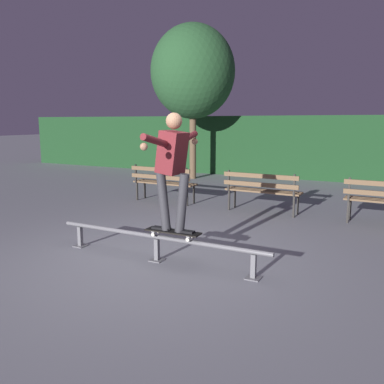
{
  "coord_description": "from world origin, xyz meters",
  "views": [
    {
      "loc": [
        2.88,
        -4.52,
        1.9
      ],
      "look_at": [
        0.13,
        0.75,
        0.85
      ],
      "focal_mm": 37.42,
      "sensor_mm": 36.0,
      "label": 1
    }
  ],
  "objects_px": {
    "skateboarder": "(173,162)",
    "park_bench_left_center": "(262,188)",
    "grind_rail": "(157,241)",
    "skateboard": "(173,232)",
    "tree_far_left": "(193,72)",
    "park_bench_leftmost": "(163,180)"
  },
  "relations": [
    {
      "from": "grind_rail",
      "to": "tree_far_left",
      "type": "xyz_separation_m",
      "value": [
        -3.3,
        7.42,
        3.19
      ]
    },
    {
      "from": "grind_rail",
      "to": "skateboard",
      "type": "distance_m",
      "value": 0.31
    },
    {
      "from": "grind_rail",
      "to": "park_bench_left_center",
      "type": "bearing_deg",
      "value": 83.99
    },
    {
      "from": "skateboarder",
      "to": "tree_far_left",
      "type": "relative_size",
      "value": 0.31
    },
    {
      "from": "grind_rail",
      "to": "park_bench_leftmost",
      "type": "xyz_separation_m",
      "value": [
        -2.05,
        3.49,
        0.26
      ]
    },
    {
      "from": "skateboarder",
      "to": "skateboard",
      "type": "bearing_deg",
      "value": -178.95
    },
    {
      "from": "skateboard",
      "to": "skateboarder",
      "type": "relative_size",
      "value": 0.5
    },
    {
      "from": "skateboarder",
      "to": "park_bench_leftmost",
      "type": "relative_size",
      "value": 0.97
    },
    {
      "from": "skateboarder",
      "to": "park_bench_left_center",
      "type": "distance_m",
      "value": 3.59
    },
    {
      "from": "skateboarder",
      "to": "park_bench_leftmost",
      "type": "bearing_deg",
      "value": 123.55
    },
    {
      "from": "grind_rail",
      "to": "skateboard",
      "type": "xyz_separation_m",
      "value": [
        0.26,
        0.0,
        0.17
      ]
    },
    {
      "from": "grind_rail",
      "to": "skateboarder",
      "type": "relative_size",
      "value": 2.11
    },
    {
      "from": "skateboarder",
      "to": "tree_far_left",
      "type": "distance_m",
      "value": 8.49
    },
    {
      "from": "grind_rail",
      "to": "skateboarder",
      "type": "height_order",
      "value": "skateboarder"
    },
    {
      "from": "skateboarder",
      "to": "park_bench_left_center",
      "type": "height_order",
      "value": "skateboarder"
    },
    {
      "from": "skateboard",
      "to": "park_bench_leftmost",
      "type": "distance_m",
      "value": 4.19
    },
    {
      "from": "skateboarder",
      "to": "park_bench_leftmost",
      "type": "xyz_separation_m",
      "value": [
        -2.31,
        3.49,
        -0.84
      ]
    },
    {
      "from": "park_bench_left_center",
      "to": "tree_far_left",
      "type": "bearing_deg",
      "value": 133.02
    },
    {
      "from": "park_bench_leftmost",
      "to": "park_bench_left_center",
      "type": "bearing_deg",
      "value": 0.0
    },
    {
      "from": "tree_far_left",
      "to": "skateboarder",
      "type": "bearing_deg",
      "value": -64.37
    },
    {
      "from": "park_bench_left_center",
      "to": "grind_rail",
      "type": "bearing_deg",
      "value": -96.01
    },
    {
      "from": "skateboard",
      "to": "park_bench_leftmost",
      "type": "relative_size",
      "value": 0.49
    }
  ]
}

